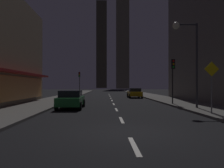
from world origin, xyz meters
name	(u,v)px	position (x,y,z in m)	size (l,w,h in m)	color
ground_plane	(110,96)	(0.00, 32.00, -0.05)	(78.00, 136.00, 0.10)	black
sidewalk_right	(148,95)	(7.00, 32.00, 0.07)	(4.00, 76.00, 0.15)	#605E59
sidewalk_left	(70,95)	(-7.00, 32.00, 0.07)	(4.00, 76.00, 0.15)	#605E59
lane_marking_center	(112,101)	(0.00, 18.80, 0.01)	(0.16, 43.80, 0.01)	silver
skyscraper_distant_tall	(102,45)	(-3.14, 159.64, 31.93)	(7.67, 7.06, 63.85)	#38362A
skyscraper_distant_mid	(122,32)	(9.64, 124.75, 33.62)	(7.23, 8.20, 67.25)	#615C49
car_parked_near	(71,99)	(-3.60, 9.41, 0.74)	(1.98, 4.24, 1.45)	#1E722D
car_parked_far	(135,93)	(3.60, 25.07, 0.74)	(1.98, 4.24, 1.45)	gold
fire_hydrant_far_left	(60,98)	(-5.90, 16.57, 0.45)	(0.42, 0.30, 0.65)	red
traffic_light_near_right	(173,71)	(5.50, 12.19, 3.19)	(0.32, 0.48, 4.20)	#2D2D2D
traffic_light_far_left	(79,78)	(-5.50, 32.80, 3.19)	(0.32, 0.48, 4.20)	#2D2D2D
street_lamp_right	(186,44)	(5.38, 8.38, 5.07)	(1.96, 0.56, 6.58)	#38383D
pedestrian_crossing_sign	(212,83)	(5.60, 4.70, 2.02)	(0.91, 0.08, 3.15)	slate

